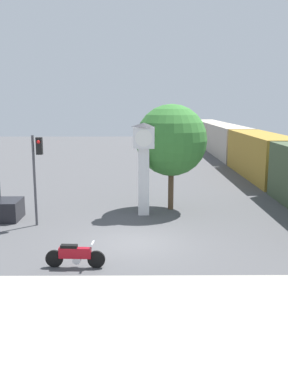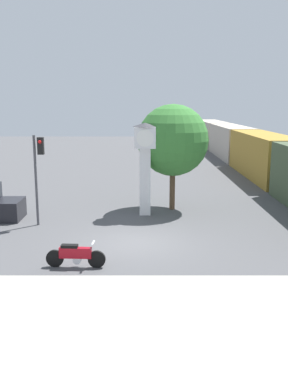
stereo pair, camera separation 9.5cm
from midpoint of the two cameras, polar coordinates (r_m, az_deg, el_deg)
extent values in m
plane|color=#4C4C4F|center=(18.09, -1.15, -6.80)|extent=(120.00, 120.00, 0.00)
cube|color=#9E998E|center=(11.88, -1.74, -16.89)|extent=(36.00, 6.00, 0.10)
cylinder|color=black|center=(15.46, -6.27, -8.91)|extent=(0.63, 0.14, 0.63)
cylinder|color=black|center=(15.77, -11.76, -8.67)|extent=(0.63, 0.14, 0.63)
cube|color=maroon|center=(15.52, -9.07, -8.00)|extent=(1.16, 0.30, 0.38)
cube|color=black|center=(15.48, -9.86, -7.13)|extent=(0.60, 0.28, 0.10)
cylinder|color=silver|center=(15.60, -8.85, -8.91)|extent=(0.31, 0.23, 0.29)
cube|color=silver|center=(15.27, -6.74, -6.76)|extent=(0.09, 0.46, 0.04)
cube|color=white|center=(22.32, 0.12, 1.41)|extent=(0.57, 0.57, 3.51)
cube|color=white|center=(22.02, 0.13, 7.30)|extent=(1.08, 1.08, 1.08)
cylinder|color=white|center=(21.47, 0.13, 7.19)|extent=(0.86, 0.02, 0.86)
cone|color=#333338|center=(21.98, 0.13, 8.97)|extent=(1.30, 1.30, 0.20)
cube|color=olive|center=(35.44, 15.53, 4.71)|extent=(2.80, 12.45, 3.40)
cube|color=#ADA393|center=(48.07, 11.39, 6.63)|extent=(2.80, 12.45, 3.40)
cube|color=#ADA393|center=(60.87, 8.96, 7.73)|extent=(2.80, 12.45, 3.40)
cylinder|color=#47474C|center=(20.84, -14.21, 1.44)|extent=(0.12, 0.12, 4.31)
cube|color=black|center=(20.55, -13.62, 5.99)|extent=(0.28, 0.24, 0.80)
sphere|color=red|center=(20.39, -13.74, 6.51)|extent=(0.16, 0.16, 0.16)
cylinder|color=brown|center=(23.58, 3.77, 0.41)|extent=(0.30, 0.30, 2.27)
sphere|color=#387A33|center=(23.21, 3.86, 6.90)|extent=(3.85, 3.85, 3.85)
camera|label=1|loc=(0.05, -89.85, 0.03)|focal=40.00mm
camera|label=2|loc=(0.05, 90.15, -0.03)|focal=40.00mm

